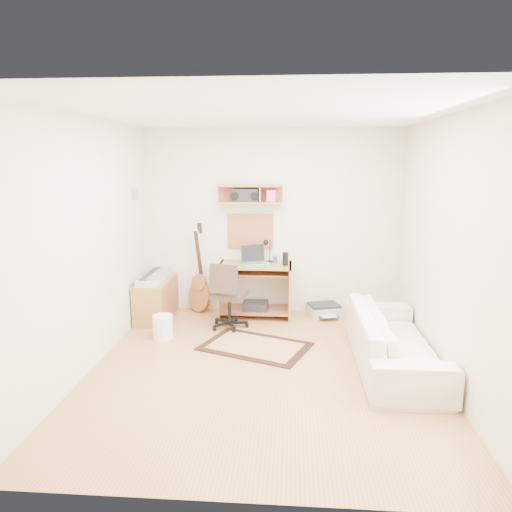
# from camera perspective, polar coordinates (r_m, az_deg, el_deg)

# --- Properties ---
(floor) EXTENTS (3.60, 4.00, 0.01)m
(floor) POSITION_cam_1_polar(r_m,az_deg,el_deg) (5.14, 0.82, -13.46)
(floor) COLOR #BA814D
(floor) RESTS_ON ground
(ceiling) EXTENTS (3.60, 4.00, 0.01)m
(ceiling) POSITION_cam_1_polar(r_m,az_deg,el_deg) (4.68, 0.92, 16.93)
(ceiling) COLOR white
(ceiling) RESTS_ON ground
(back_wall) EXTENTS (3.60, 0.01, 2.60)m
(back_wall) POSITION_cam_1_polar(r_m,az_deg,el_deg) (6.71, 1.89, 4.11)
(back_wall) COLOR beige
(back_wall) RESTS_ON ground
(left_wall) EXTENTS (0.01, 4.00, 2.60)m
(left_wall) POSITION_cam_1_polar(r_m,az_deg,el_deg) (5.16, -19.56, 1.22)
(left_wall) COLOR beige
(left_wall) RESTS_ON ground
(right_wall) EXTENTS (0.01, 4.00, 2.60)m
(right_wall) POSITION_cam_1_polar(r_m,az_deg,el_deg) (4.97, 22.13, 0.66)
(right_wall) COLOR beige
(right_wall) RESTS_ON ground
(wall_shelf) EXTENTS (0.90, 0.25, 0.26)m
(wall_shelf) POSITION_cam_1_polar(r_m,az_deg,el_deg) (6.56, -0.78, 7.46)
(wall_shelf) COLOR #A37639
(wall_shelf) RESTS_ON back_wall
(cork_board) EXTENTS (0.64, 0.03, 0.49)m
(cork_board) POSITION_cam_1_polar(r_m,az_deg,el_deg) (6.73, -0.69, 3.01)
(cork_board) COLOR tan
(cork_board) RESTS_ON back_wall
(wall_photo) EXTENTS (0.02, 0.20, 0.15)m
(wall_photo) POSITION_cam_1_polar(r_m,az_deg,el_deg) (6.50, -14.37, 7.24)
(wall_photo) COLOR #4C8CBF
(wall_photo) RESTS_ON left_wall
(desk) EXTENTS (1.00, 0.55, 0.75)m
(desk) POSITION_cam_1_polar(r_m,az_deg,el_deg) (6.64, -0.09, -4.13)
(desk) COLOR #A37639
(desk) RESTS_ON floor
(laptop) EXTENTS (0.44, 0.44, 0.25)m
(laptop) POSITION_cam_1_polar(r_m,az_deg,el_deg) (6.50, -0.07, 0.09)
(laptop) COLOR silver
(laptop) RESTS_ON desk
(speaker) EXTENTS (0.08, 0.08, 0.18)m
(speaker) POSITION_cam_1_polar(r_m,az_deg,el_deg) (6.46, 3.55, -0.34)
(speaker) COLOR black
(speaker) RESTS_ON desk
(desk_lamp) EXTENTS (0.11, 0.11, 0.32)m
(desk_lamp) POSITION_cam_1_polar(r_m,az_deg,el_deg) (6.64, 1.68, 0.63)
(desk_lamp) COLOR black
(desk_lamp) RESTS_ON desk
(pencil_cup) EXTENTS (0.07, 0.07, 0.09)m
(pencil_cup) POSITION_cam_1_polar(r_m,az_deg,el_deg) (6.62, 2.30, -0.42)
(pencil_cup) COLOR #3744A7
(pencil_cup) RESTS_ON desk
(boombox) EXTENTS (0.37, 0.17, 0.19)m
(boombox) POSITION_cam_1_polar(r_m,az_deg,el_deg) (6.57, -1.31, 7.28)
(boombox) COLOR black
(boombox) RESTS_ON wall_shelf
(rug) EXTENTS (1.41, 1.19, 0.02)m
(rug) POSITION_cam_1_polar(r_m,az_deg,el_deg) (5.68, -0.10, -10.80)
(rug) COLOR #CEB68A
(rug) RESTS_ON floor
(task_chair) EXTENTS (0.56, 0.56, 0.89)m
(task_chair) POSITION_cam_1_polar(r_m,az_deg,el_deg) (6.17, -3.25, -4.66)
(task_chair) COLOR #34271F
(task_chair) RESTS_ON floor
(cabinet) EXTENTS (0.40, 0.90, 0.55)m
(cabinet) POSITION_cam_1_polar(r_m,az_deg,el_deg) (6.74, -11.94, -5.02)
(cabinet) COLOR #A37639
(cabinet) RESTS_ON floor
(music_keyboard) EXTENTS (0.28, 0.89, 0.08)m
(music_keyboard) POSITION_cam_1_polar(r_m,az_deg,el_deg) (6.66, -12.05, -2.43)
(music_keyboard) COLOR #B2B5BA
(music_keyboard) RESTS_ON cabinet
(guitar) EXTENTS (0.40, 0.34, 1.29)m
(guitar) POSITION_cam_1_polar(r_m,az_deg,el_deg) (6.81, -6.90, -1.46)
(guitar) COLOR #9C6430
(guitar) RESTS_ON floor
(waste_basket) EXTENTS (0.28, 0.28, 0.29)m
(waste_basket) POSITION_cam_1_polar(r_m,az_deg,el_deg) (6.00, -11.13, -8.35)
(waste_basket) COLOR white
(waste_basket) RESTS_ON floor
(printer) EXTENTS (0.51, 0.44, 0.16)m
(printer) POSITION_cam_1_polar(r_m,az_deg,el_deg) (6.79, 8.14, -6.43)
(printer) COLOR #A5A8AA
(printer) RESTS_ON floor
(sofa) EXTENTS (0.58, 1.99, 0.78)m
(sofa) POSITION_cam_1_polar(r_m,az_deg,el_deg) (5.28, 16.28, -8.60)
(sofa) COLOR beige
(sofa) RESTS_ON floor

